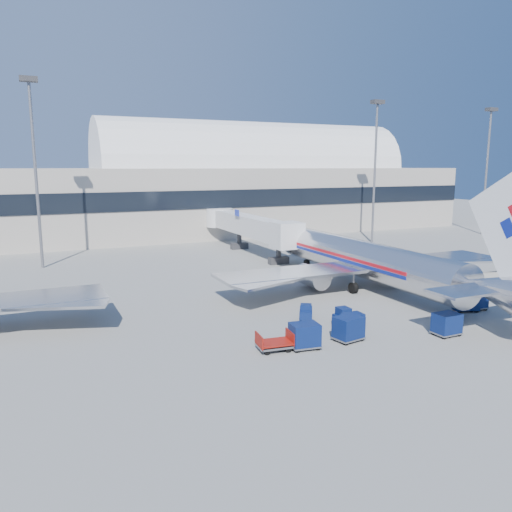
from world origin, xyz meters
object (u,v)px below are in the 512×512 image
jetbridge_near (245,225)px  mast_east (376,151)px  cart_solo_far (474,299)px  cart_solo_near (447,324)px  cart_open_red (275,344)px  tug_lead (348,317)px  mast_west (34,145)px  barrier_far (491,276)px  tug_right (465,304)px  mast_far_east (488,153)px  airliner_main (369,260)px  barrier_near (446,282)px  tug_left (306,312)px  cart_train_b (348,328)px  barrier_mid (469,279)px  cart_train_c (305,335)px  cart_train_a (348,326)px

jetbridge_near → mast_east: size_ratio=1.22×
cart_solo_far → jetbridge_near: bearing=105.1°
cart_solo_near → cart_open_red: size_ratio=0.77×
tug_lead → mast_west: bearing=122.8°
barrier_far → tug_right: tug_right is taller
tug_right → mast_far_east: bearing=59.2°
airliner_main → barrier_near: size_ratio=12.42×
barrier_near → tug_left: size_ratio=1.32×
airliner_main → cart_train_b: airliner_main is taller
airliner_main → cart_solo_near: size_ratio=19.27×
cart_solo_far → cart_open_red: 20.32m
barrier_mid → cart_solo_near: 18.99m
airliner_main → mast_far_east: mast_far_east is taller
barrier_near → cart_solo_near: 16.51m
cart_train_b → jetbridge_near: bearing=67.5°
mast_east → cart_solo_near: mast_east is taller
cart_train_b → tug_right: bearing=-1.6°
jetbridge_near → cart_train_b: jetbridge_near is taller
mast_far_east → cart_train_b: mast_far_east is taller
barrier_near → tug_lead: tug_lead is taller
mast_west → cart_train_c: (15.42, -37.63, -13.85)m
mast_west → cart_train_a: (19.53, -36.87, -13.94)m
mast_far_east → cart_train_b: (-55.96, -37.60, -13.84)m
cart_train_b → cart_open_red: cart_train_b is taller
mast_east → cart_open_red: (-36.60, -37.13, -14.34)m
barrier_mid → tug_lead: bearing=-161.7°
mast_far_east → cart_train_a: 68.06m
tug_lead → cart_solo_far: bearing=-2.2°
barrier_mid → tug_right: tug_right is taller
tug_lead → cart_train_a: bearing=-122.6°
airliner_main → tug_lead: (-9.00, -9.20, -2.23)m
airliner_main → cart_open_red: (-16.60, -11.64, -2.48)m
jetbridge_near → mast_far_east: size_ratio=1.22×
mast_east → tug_lead: bearing=-129.9°
mast_west → cart_train_b: bearing=-63.1°
cart_train_a → cart_open_red: bearing=143.7°
mast_east → cart_train_b: (-30.96, -37.60, -13.84)m
barrier_far → cart_solo_far: cart_solo_far is taller
cart_open_red → tug_right: bearing=11.1°
barrier_far → cart_solo_near: bearing=-147.5°
mast_west → tug_right: (32.49, -35.62, -14.17)m
tug_left → cart_open_red: bearing=165.2°
barrier_far → cart_train_a: 26.60m
barrier_mid → cart_open_red: bearing=-161.9°
airliner_main → tug_lead: airliner_main is taller
cart_train_b → tug_left: bearing=81.2°
mast_west → tug_left: bearing=-59.2°
airliner_main → jetbridge_near: size_ratio=1.35×
cart_solo_near → cart_train_b: bearing=163.2°
tug_lead → cart_train_c: bearing=-150.7°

